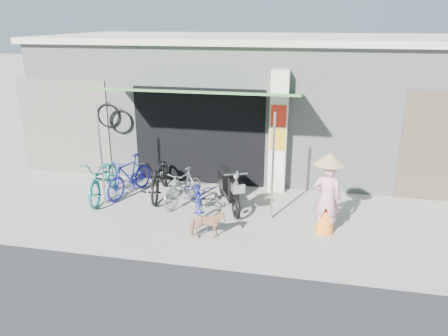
% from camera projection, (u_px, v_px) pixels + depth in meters
% --- Properties ---
extents(ground, '(80.00, 80.00, 0.00)m').
position_uv_depth(ground, '(223.00, 230.00, 9.00)').
color(ground, '#A6A196').
rests_on(ground, ground).
extents(bicycle_shop, '(12.30, 5.30, 3.66)m').
position_uv_depth(bicycle_shop, '(258.00, 99.00, 13.11)').
color(bicycle_shop, gray).
rests_on(bicycle_shop, ground).
extents(shop_pillar, '(0.42, 0.44, 3.00)m').
position_uv_depth(shop_pillar, '(278.00, 133.00, 10.60)').
color(shop_pillar, beige).
rests_on(shop_pillar, ground).
extents(awning, '(4.60, 1.88, 2.72)m').
position_uv_depth(awning, '(199.00, 94.00, 9.86)').
color(awning, '#38692F').
rests_on(awning, ground).
extents(neighbour_left, '(2.60, 0.06, 2.60)m').
position_uv_depth(neighbour_left, '(65.00, 127.00, 11.94)').
color(neighbour_left, '#6B665B').
rests_on(neighbour_left, ground).
extents(bike_teal, '(0.95, 2.01, 1.02)m').
position_uv_depth(bike_teal, '(104.00, 178.00, 10.46)').
color(bike_teal, '#1A7573').
rests_on(bike_teal, ground).
extents(bike_blue, '(0.90, 1.70, 0.98)m').
position_uv_depth(bike_blue, '(129.00, 176.00, 10.62)').
color(bike_blue, '#212399').
rests_on(bike_blue, ground).
extents(bike_black, '(0.97, 2.00, 1.01)m').
position_uv_depth(bike_black, '(160.00, 176.00, 10.60)').
color(bike_black, black).
rests_on(bike_black, ground).
extents(bike_silver, '(0.87, 1.50, 0.87)m').
position_uv_depth(bike_silver, '(183.00, 187.00, 10.08)').
color(bike_silver, '#B5B6BA').
rests_on(bike_silver, ground).
extents(bike_navy, '(0.95, 1.60, 0.79)m').
position_uv_depth(bike_navy, '(199.00, 198.00, 9.60)').
color(bike_navy, '#222C9D').
rests_on(bike_navy, ground).
extents(street_dog, '(0.77, 0.50, 0.60)m').
position_uv_depth(street_dog, '(207.00, 225.00, 8.56)').
color(street_dog, '#9B8C52').
rests_on(street_dog, ground).
extents(moped, '(0.93, 1.72, 1.03)m').
position_uv_depth(moped, '(228.00, 187.00, 10.00)').
color(moped, black).
rests_on(moped, ground).
extents(nun, '(0.64, 0.64, 1.68)m').
position_uv_depth(nun, '(327.00, 194.00, 8.64)').
color(nun, pink).
rests_on(nun, ground).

